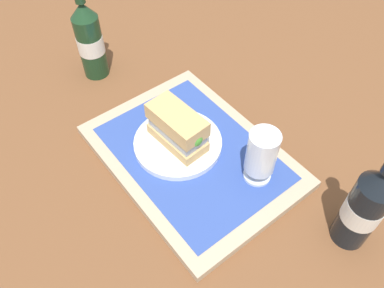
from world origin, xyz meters
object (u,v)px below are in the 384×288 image
(sandwich, at_px, (178,128))
(beer_glass, at_px, (261,155))
(plate, at_px, (178,143))
(second_bottle, at_px, (89,39))
(beer_bottle, at_px, (365,206))

(sandwich, distance_m, beer_glass, 0.18)
(plate, height_order, second_bottle, second_bottle)
(beer_bottle, bearing_deg, beer_glass, -164.97)
(beer_bottle, height_order, second_bottle, same)
(plate, bearing_deg, beer_bottle, 20.05)
(plate, bearing_deg, second_bottle, -178.36)
(beer_glass, height_order, second_bottle, second_bottle)
(sandwich, xyz_separation_m, second_bottle, (-0.35, -0.01, 0.03))
(sandwich, distance_m, second_bottle, 0.35)
(beer_glass, bearing_deg, sandwich, -154.03)
(beer_bottle, relative_size, second_bottle, 1.00)
(sandwich, bearing_deg, beer_bottle, 15.82)
(beer_bottle, distance_m, second_bottle, 0.72)
(beer_glass, relative_size, beer_bottle, 0.47)
(sandwich, bearing_deg, second_bottle, 177.29)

